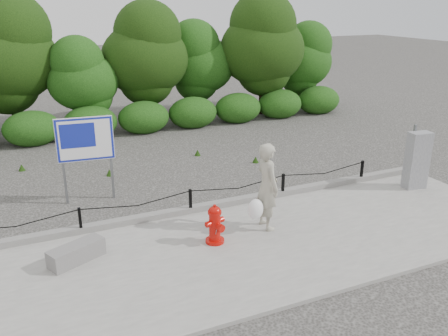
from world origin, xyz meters
name	(u,v)px	position (x,y,z in m)	size (l,w,h in m)	color
ground	(191,216)	(0.00, 0.00, 0.00)	(90.00, 90.00, 0.00)	#2D2B28
sidewalk	(226,254)	(0.00, -2.00, 0.04)	(14.00, 4.00, 0.08)	gray
curb	(190,209)	(0.00, 0.05, 0.15)	(14.00, 0.22, 0.14)	slate
chain_barrier	(190,198)	(0.00, 0.00, 0.46)	(10.06, 0.06, 0.60)	black
treeline	(116,58)	(0.33, 8.96, 2.69)	(20.36, 4.01, 5.04)	black
fire_hydrant	(215,225)	(-0.03, -1.54, 0.48)	(0.49, 0.50, 0.84)	#B80C06
pedestrian	(266,188)	(1.25, -1.36, 1.02)	(0.76, 0.70, 1.93)	#A39F8C
concrete_block	(77,253)	(-2.74, -1.13, 0.25)	(1.08, 0.38, 0.35)	slate
utility_cabinet	(417,160)	(5.99, -0.92, 0.84)	(0.61, 0.45, 1.68)	#9A9A9D
advertising_sign	(85,143)	(-2.00, 1.86, 1.53)	(1.36, 0.24, 2.17)	slate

